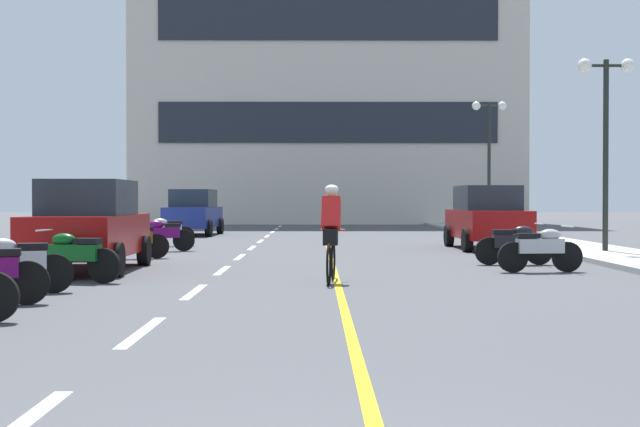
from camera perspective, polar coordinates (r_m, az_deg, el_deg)
name	(u,v)px	position (r m, az deg, el deg)	size (l,w,h in m)	color
ground_plane	(320,250)	(24.34, -0.01, -2.42)	(140.00, 140.00, 0.00)	#47474C
curb_left	(92,242)	(28.24, -14.82, -1.87)	(2.40, 72.00, 0.12)	#A8A8A3
curb_right	(546,242)	(28.30, 14.71, -1.86)	(2.40, 72.00, 0.12)	#A8A8A3
lane_dash_1	(142,332)	(9.60, -11.68, -7.66)	(0.14, 2.20, 0.01)	silver
lane_dash_2	(194,292)	(13.51, -8.32, -5.15)	(0.14, 2.20, 0.01)	silver
lane_dash_3	(222,270)	(17.46, -6.48, -3.76)	(0.14, 2.20, 0.01)	silver
lane_dash_4	(240,257)	(21.43, -5.33, -2.88)	(0.14, 2.20, 0.01)	silver
lane_dash_5	(252,248)	(25.41, -4.54, -2.28)	(0.14, 2.20, 0.01)	silver
lane_dash_6	(260,241)	(29.40, -3.96, -1.84)	(0.14, 2.20, 0.01)	silver
lane_dash_7	(267,236)	(33.39, -3.52, -1.50)	(0.14, 2.20, 0.01)	silver
lane_dash_8	(272,232)	(37.38, -3.18, -1.24)	(0.14, 2.20, 0.01)	silver
lane_dash_9	(276,229)	(41.37, -2.90, -1.03)	(0.14, 2.20, 0.01)	silver
lane_dash_10	(280,226)	(45.36, -2.67, -0.85)	(0.14, 2.20, 0.01)	silver
lane_dash_11	(283,224)	(49.36, -2.48, -0.70)	(0.14, 2.20, 0.01)	silver
centre_line_yellow	(327,244)	(27.34, 0.48, -2.05)	(0.12, 66.00, 0.01)	gold
office_building	(327,67)	(53.55, 0.47, 9.68)	(22.62, 9.37, 19.10)	beige
street_lamp_mid	(606,109)	(23.28, 18.40, 6.56)	(1.46, 0.36, 4.90)	black
street_lamp_far	(489,137)	(37.14, 11.13, 5.00)	(1.46, 0.36, 5.43)	black
parked_car_near	(89,225)	(17.83, -15.06, -0.75)	(1.97, 4.23, 1.82)	black
parked_car_mid	(487,217)	(25.17, 10.99, -0.24)	(2.00, 4.24, 1.82)	black
parked_car_far	(193,212)	(34.61, -8.37, 0.09)	(2.07, 4.27, 1.82)	black
motorcycle_4	(15,263)	(13.79, -19.56, -3.11)	(1.65, 0.75, 0.92)	black
motorcycle_5	(74,255)	(15.39, -15.97, -2.67)	(1.68, 0.65, 0.92)	black
motorcycle_6	(541,248)	(17.42, 14.39, -2.25)	(1.70, 0.60, 0.92)	black
motorcycle_7	(514,243)	(19.24, 12.74, -1.94)	(1.70, 0.60, 0.92)	black
motorcycle_8	(133,239)	(21.13, -12.28, -1.68)	(1.68, 0.68, 0.92)	black
motorcycle_9	(163,234)	(23.99, -10.35, -1.36)	(1.70, 0.60, 0.92)	black
motorcycle_10	(166,231)	(26.56, -10.14, -1.14)	(1.69, 0.61, 0.92)	black
cyclist_rider	(331,231)	(14.87, 0.74, -1.16)	(0.43, 1.77, 1.71)	black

